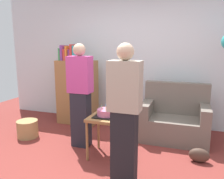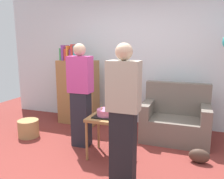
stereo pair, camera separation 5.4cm
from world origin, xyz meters
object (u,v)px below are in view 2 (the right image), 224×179
Objects in this scene: person_blowing_candles at (81,95)px; person_holding_cake at (123,115)px; bookshelf at (78,90)px; side_table at (106,123)px; birthday_cake at (106,113)px; couch at (175,120)px; wicker_basket at (29,128)px; handbag at (199,156)px.

person_blowing_candles and person_holding_cake have the same top height.
person_blowing_candles is at bearing -14.60° from person_holding_cake.
side_table is (1.08, -1.18, -0.18)m from bookshelf.
birthday_cake is 0.20× the size of person_holding_cake.
wicker_basket is at bearing -162.62° from couch.
person_holding_cake reaches higher than wicker_basket.
bookshelf reaches higher than couch.
bookshelf is 5.78× the size of handbag.
birthday_cake is 0.20× the size of person_blowing_candles.
handbag is (0.86, 0.79, -0.73)m from person_holding_cake.
person_holding_cake reaches higher than couch.
person_blowing_candles is (-1.40, -0.77, 0.49)m from couch.
couch is 0.68× the size of bookshelf.
wicker_basket is at bearing 172.46° from side_table.
birthday_cake reaches higher than handbag.
birthday_cake is at bearing -30.84° from person_blowing_candles.
side_table is at bearing -132.39° from couch.
birthday_cake is 0.58m from person_blowing_candles.
person_blowing_candles is at bearing -151.26° from couch.
couch is at bearing -82.98° from person_holding_cake.
birthday_cake is 1.42m from handbag.
person_blowing_candles is 1.26m from wicker_basket.
birthday_cake is (0.00, -0.00, 0.14)m from side_table.
couch is 2.58m from wicker_basket.
person_holding_cake is at bearing -47.26° from person_blowing_candles.
birthday_cake is at bearing -7.54° from wicker_basket.
bookshelf is 1.61m from side_table.
handbag is at bearing -61.73° from couch.
bookshelf reaches higher than wicker_basket.
person_blowing_candles is at bearing -59.28° from bookshelf.
birthday_cake reaches higher than side_table.
side_table is 0.37× the size of person_holding_cake.
couch reaches higher than birthday_cake.
wicker_basket is at bearing 3.65° from person_holding_cake.
person_holding_cake is (-0.47, -1.52, 0.49)m from couch.
person_blowing_candles is 1.00× the size of person_holding_cake.
wicker_basket is (-1.57, 0.21, -0.51)m from birthday_cake.
couch is 1.33m from side_table.
person_holding_cake is 2.23m from wicker_basket.
birthday_cake is 1.66m from wicker_basket.
side_table reaches higher than wicker_basket.
birthday_cake is at bearing -47.39° from bookshelf.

